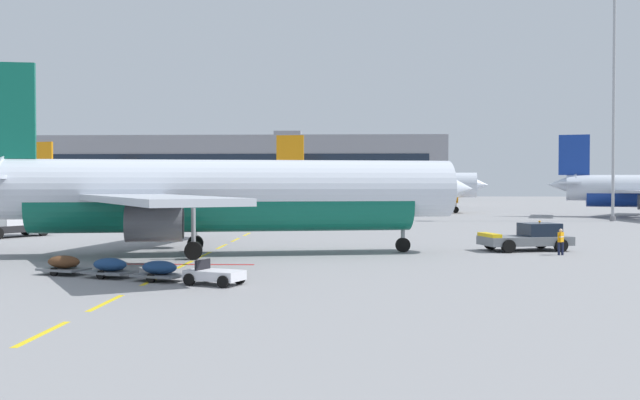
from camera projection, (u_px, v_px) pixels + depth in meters
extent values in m
plane|color=gray|center=(506.00, 241.00, 59.62)|extent=(400.00, 400.00, 0.00)
cube|color=yellow|center=(43.00, 334.00, 23.00)|extent=(0.24, 4.00, 0.01)
cube|color=yellow|center=(106.00, 303.00, 28.91)|extent=(0.24, 4.00, 0.01)
cube|color=yellow|center=(153.00, 280.00, 35.76)|extent=(0.24, 4.00, 0.01)
cube|color=yellow|center=(185.00, 264.00, 42.54)|extent=(0.24, 4.00, 0.01)
cube|color=yellow|center=(205.00, 255.00, 48.25)|extent=(0.24, 4.00, 0.01)
cube|color=yellow|center=(222.00, 246.00, 54.56)|extent=(0.24, 4.00, 0.01)
cube|color=yellow|center=(235.00, 240.00, 60.95)|extent=(0.24, 4.00, 0.01)
cube|color=yellow|center=(247.00, 234.00, 67.45)|extent=(0.24, 4.00, 0.01)
cube|color=yellow|center=(255.00, 230.00, 73.54)|extent=(0.24, 4.00, 0.01)
cube|color=yellow|center=(264.00, 226.00, 80.79)|extent=(0.24, 4.00, 0.01)
cube|color=yellow|center=(270.00, 223.00, 86.35)|extent=(0.24, 4.00, 0.01)
cube|color=yellow|center=(276.00, 220.00, 93.49)|extent=(0.24, 4.00, 0.01)
cube|color=yellow|center=(281.00, 218.00, 100.12)|extent=(0.24, 4.00, 0.01)
cube|color=yellow|center=(285.00, 216.00, 106.31)|extent=(0.24, 4.00, 0.01)
cube|color=#B21414|center=(185.00, 264.00, 42.60)|extent=(8.00, 0.40, 0.01)
cylinder|color=silver|center=(225.00, 189.00, 48.19)|extent=(30.28, 9.38, 3.80)
cylinder|color=#0F604C|center=(225.00, 205.00, 48.22)|extent=(24.72, 8.03, 3.50)
cone|color=silver|center=(448.00, 189.00, 50.37)|extent=(4.14, 4.31, 3.72)
cube|color=#192333|center=(433.00, 179.00, 50.20)|extent=(2.11, 3.10, 0.60)
cube|color=silver|center=(2.00, 177.00, 49.22)|extent=(4.34, 6.89, 0.24)
cube|color=#B7BCC6|center=(170.00, 194.00, 56.04)|extent=(7.25, 17.52, 0.36)
cube|color=#B7BCC6|center=(153.00, 199.00, 39.22)|extent=(12.68, 17.11, 0.36)
cylinder|color=#4C4F54|center=(166.00, 215.00, 53.08)|extent=(3.54, 2.66, 2.10)
cylinder|color=black|center=(189.00, 215.00, 53.31)|extent=(0.45, 1.78, 1.79)
cylinder|color=#4C4F54|center=(154.00, 224.00, 42.20)|extent=(3.54, 2.66, 2.10)
cylinder|color=black|center=(183.00, 223.00, 42.43)|extent=(0.45, 1.78, 1.79)
cylinder|color=gray|center=(403.00, 225.00, 49.97)|extent=(0.28, 0.28, 2.67)
cylinder|color=black|center=(403.00, 245.00, 50.00)|extent=(1.02, 0.46, 0.99)
cylinder|color=gray|center=(195.00, 224.00, 50.53)|extent=(0.28, 0.28, 2.61)
cylinder|color=black|center=(195.00, 243.00, 50.91)|extent=(1.15, 0.55, 1.10)
cylinder|color=black|center=(195.00, 244.00, 50.22)|extent=(1.15, 0.55, 1.10)
cylinder|color=gray|center=(193.00, 229.00, 45.39)|extent=(0.28, 0.28, 2.61)
cylinder|color=black|center=(194.00, 250.00, 45.77)|extent=(1.15, 0.55, 1.10)
cylinder|color=black|center=(193.00, 251.00, 45.07)|extent=(1.15, 0.55, 1.10)
cube|color=slate|center=(525.00, 241.00, 51.25)|extent=(6.50, 4.18, 0.60)
cube|color=#192333|center=(539.00, 230.00, 51.45)|extent=(2.85, 2.65, 0.90)
cube|color=yellow|center=(490.00, 235.00, 50.71)|extent=(1.29, 2.61, 0.24)
sphere|color=orange|center=(540.00, 222.00, 51.44)|extent=(0.16, 0.16, 0.16)
cylinder|color=black|center=(508.00, 246.00, 49.50)|extent=(0.97, 0.61, 0.90)
cylinder|color=black|center=(491.00, 243.00, 52.25)|extent=(0.97, 0.61, 0.90)
cylinder|color=black|center=(561.00, 245.00, 50.27)|extent=(0.97, 0.61, 0.90)
cylinder|color=black|center=(541.00, 242.00, 53.02)|extent=(0.97, 0.61, 0.90)
cone|color=silver|center=(561.00, 185.00, 103.73)|extent=(4.58, 3.95, 3.02)
cube|color=navy|center=(574.00, 155.00, 103.13)|extent=(4.06, 1.40, 5.61)
cube|color=silver|center=(569.00, 183.00, 106.27)|extent=(4.46, 6.56, 0.22)
cube|color=silver|center=(569.00, 183.00, 100.57)|extent=(4.46, 6.56, 0.22)
cube|color=#B7BCC6|center=(640.00, 191.00, 107.98)|extent=(12.71, 15.66, 0.34)
cylinder|color=silver|center=(378.00, 185.00, 117.38)|extent=(30.85, 7.24, 3.86)
cylinder|color=orange|center=(378.00, 192.00, 117.40)|extent=(25.16, 6.30, 3.56)
cone|color=silver|center=(477.00, 185.00, 115.01)|extent=(3.96, 4.16, 3.79)
cone|color=silver|center=(279.00, 182.00, 119.84)|extent=(4.61, 3.74, 3.28)
cube|color=#192333|center=(470.00, 181.00, 115.16)|extent=(1.94, 3.06, 0.61)
cube|color=orange|center=(290.00, 154.00, 119.46)|extent=(4.49, 0.86, 6.10)
cube|color=silver|center=(290.00, 180.00, 122.88)|extent=(3.96, 6.83, 0.24)
cube|color=silver|center=(282.00, 180.00, 116.46)|extent=(3.96, 6.83, 0.24)
cube|color=#B7BCC6|center=(359.00, 188.00, 126.55)|extent=(11.89, 17.70, 0.37)
cube|color=#B7BCC6|center=(346.00, 188.00, 109.48)|extent=(8.62, 17.94, 0.37)
cylinder|color=#4C4F54|center=(356.00, 197.00, 123.60)|extent=(3.47, 2.48, 2.14)
cylinder|color=black|center=(365.00, 197.00, 123.34)|extent=(0.32, 1.82, 1.82)
cylinder|color=#4C4F54|center=(348.00, 198.00, 112.55)|extent=(3.47, 2.48, 2.14)
cylinder|color=black|center=(359.00, 198.00, 112.29)|extent=(0.32, 1.82, 1.82)
cylinder|color=gray|center=(456.00, 201.00, 115.56)|extent=(0.28, 0.28, 2.71)
cylinder|color=black|center=(456.00, 210.00, 115.60)|extent=(1.03, 0.39, 1.01)
cylinder|color=gray|center=(367.00, 200.00, 120.36)|extent=(0.28, 0.28, 2.65)
cylinder|color=black|center=(367.00, 208.00, 120.74)|extent=(1.15, 0.48, 1.12)
cylinder|color=black|center=(367.00, 208.00, 120.04)|extent=(1.15, 0.48, 1.12)
cylinder|color=gray|center=(364.00, 201.00, 115.14)|extent=(0.28, 0.28, 2.65)
cylinder|color=black|center=(364.00, 209.00, 115.52)|extent=(1.15, 0.48, 1.12)
cylinder|color=black|center=(364.00, 210.00, 114.82)|extent=(1.15, 0.48, 1.12)
cylinder|color=silver|center=(106.00, 186.00, 123.96)|extent=(28.70, 13.96, 3.70)
cylinder|color=orange|center=(106.00, 192.00, 123.99)|extent=(23.50, 11.73, 3.40)
cone|color=silver|center=(179.00, 186.00, 118.12)|extent=(4.48, 4.61, 3.63)
cone|color=silver|center=(36.00, 183.00, 130.07)|extent=(4.95, 4.40, 3.15)
cube|color=#192333|center=(174.00, 182.00, 118.51)|extent=(2.45, 3.15, 0.58)
cube|color=orange|center=(43.00, 159.00, 129.29)|extent=(4.13, 1.86, 5.84)
cube|color=silver|center=(53.00, 182.00, 132.51)|extent=(5.14, 6.94, 0.23)
cube|color=silver|center=(27.00, 182.00, 126.80)|extent=(5.14, 6.94, 0.23)
cube|color=#B7BCC6|center=(119.00, 188.00, 133.11)|extent=(14.27, 15.65, 0.35)
cube|color=#B7BCC6|center=(52.00, 189.00, 117.93)|extent=(5.16, 16.69, 0.35)
cylinder|color=#4C4F54|center=(108.00, 196.00, 130.52)|extent=(3.64, 3.03, 2.05)
cylinder|color=black|center=(115.00, 197.00, 129.90)|extent=(0.73, 1.67, 1.74)
cylinder|color=#4C4F54|center=(64.00, 198.00, 120.70)|extent=(3.64, 3.03, 2.05)
cylinder|color=black|center=(72.00, 198.00, 120.08)|extent=(0.73, 1.67, 1.74)
cylinder|color=gray|center=(163.00, 201.00, 119.40)|extent=(0.27, 0.27, 2.60)
cylinder|color=black|center=(163.00, 209.00, 119.43)|extent=(1.00, 0.60, 0.96)
cylinder|color=gray|center=(106.00, 200.00, 127.12)|extent=(0.27, 0.27, 2.54)
cylinder|color=black|center=(108.00, 207.00, 127.46)|extent=(1.12, 0.70, 1.07)
cylinder|color=black|center=(105.00, 207.00, 126.83)|extent=(1.12, 0.70, 1.07)
cylinder|color=gray|center=(86.00, 200.00, 122.47)|extent=(0.27, 0.27, 2.54)
cylinder|color=black|center=(88.00, 208.00, 122.82)|extent=(1.12, 0.70, 1.07)
cylinder|color=black|center=(85.00, 208.00, 122.19)|extent=(1.12, 0.70, 1.07)
cube|color=black|center=(12.00, 229.00, 64.04)|extent=(5.47, 7.29, 0.60)
cube|color=silver|center=(22.00, 213.00, 64.85)|extent=(4.39, 5.33, 2.10)
cylinder|color=black|center=(43.00, 231.00, 65.34)|extent=(0.71, 0.98, 0.96)
cylinder|color=black|center=(26.00, 230.00, 66.58)|extent=(0.71, 0.98, 0.96)
cube|color=silver|center=(215.00, 275.00, 34.01)|extent=(2.94, 2.28, 0.44)
cube|color=black|center=(203.00, 266.00, 34.27)|extent=(0.54, 1.08, 0.56)
cylinder|color=black|center=(240.00, 278.00, 34.26)|extent=(0.59, 0.38, 0.56)
cylinder|color=black|center=(223.00, 282.00, 32.99)|extent=(0.59, 0.38, 0.56)
cylinder|color=black|center=(206.00, 276.00, 35.03)|extent=(0.59, 0.38, 0.56)
cylinder|color=black|center=(189.00, 280.00, 33.76)|extent=(0.59, 0.38, 0.56)
cube|color=slate|center=(160.00, 275.00, 35.31)|extent=(2.79, 2.30, 0.12)
ellipsoid|color=navy|center=(159.00, 267.00, 35.30)|extent=(2.14, 1.80, 0.64)
cylinder|color=black|center=(168.00, 275.00, 35.93)|extent=(0.46, 0.30, 0.44)
cylinder|color=black|center=(151.00, 278.00, 34.70)|extent=(0.46, 0.30, 0.44)
cube|color=slate|center=(110.00, 272.00, 36.57)|extent=(2.79, 2.30, 0.12)
ellipsoid|color=navy|center=(110.00, 264.00, 36.56)|extent=(2.14, 1.80, 0.64)
cylinder|color=black|center=(119.00, 272.00, 37.19)|extent=(0.46, 0.30, 0.44)
cylinder|color=black|center=(101.00, 275.00, 35.96)|extent=(0.46, 0.30, 0.44)
cube|color=slate|center=(64.00, 269.00, 37.83)|extent=(2.79, 2.30, 0.12)
ellipsoid|color=#4C2D19|center=(64.00, 262.00, 37.82)|extent=(2.14, 1.80, 0.64)
cylinder|color=black|center=(73.00, 269.00, 38.45)|extent=(0.46, 0.30, 0.44)
cylinder|color=black|center=(54.00, 272.00, 37.22)|extent=(0.46, 0.30, 0.44)
cylinder|color=#191E38|center=(559.00, 249.00, 48.05)|extent=(0.16, 0.16, 0.85)
cylinder|color=#191E38|center=(562.00, 249.00, 48.08)|extent=(0.16, 0.16, 0.85)
cube|color=orange|center=(561.00, 237.00, 48.05)|extent=(0.48, 0.52, 0.64)
cube|color=silver|center=(561.00, 237.00, 48.05)|extent=(0.50, 0.54, 0.06)
sphere|color=beige|center=(561.00, 230.00, 48.04)|extent=(0.23, 0.23, 0.23)
cylinder|color=orange|center=(558.00, 237.00, 47.85)|extent=(0.09, 0.09, 0.57)
cylinder|color=orange|center=(563.00, 236.00, 48.25)|extent=(0.09, 0.09, 0.57)
cylinder|color=slate|center=(613.00, 219.00, 91.01)|extent=(0.70, 0.70, 0.60)
cylinder|color=#9EA0A5|center=(614.00, 105.00, 90.69)|extent=(0.36, 0.36, 28.43)
cube|color=gray|center=(224.00, 171.00, 167.60)|extent=(97.64, 27.71, 14.71)
cube|color=#192333|center=(212.00, 167.00, 153.69)|extent=(89.83, 0.12, 5.30)
cube|color=gray|center=(288.00, 135.00, 166.77)|extent=(6.00, 5.00, 1.60)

